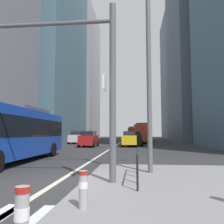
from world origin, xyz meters
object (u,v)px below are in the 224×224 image
object	(u,v)px
city_bus_red_receding	(141,132)
traffic_signal_gantry	(62,65)
city_bus_red_distant	(133,133)
car_oncoming_far	(89,139)
bollard_front	(22,218)
car_oncoming_mid	(77,138)
car_receding_far	(130,139)
city_bus_blue_oncoming	(13,131)
bollard_left	(83,187)
street_lamp_post	(149,48)
car_receding_near	(136,138)

from	to	relation	value
city_bus_red_receding	traffic_signal_gantry	bearing A→B (deg)	-95.66
city_bus_red_distant	car_oncoming_far	xyz separation A→B (m)	(-5.15, -35.98, -0.85)
bollard_front	car_oncoming_far	bearing A→B (deg)	99.66
car_oncoming_mid	car_receding_far	bearing A→B (deg)	-39.68
city_bus_blue_oncoming	car_receding_far	distance (m)	17.64
city_bus_blue_oncoming	car_oncoming_mid	bearing A→B (deg)	95.28
bollard_left	city_bus_red_receding	bearing A→B (deg)	86.84
street_lamp_post	traffic_signal_gantry	bearing A→B (deg)	-146.33
car_oncoming_far	city_bus_red_receding	bearing A→B (deg)	63.23
city_bus_red_receding	car_oncoming_mid	distance (m)	11.77
car_oncoming_far	bollard_left	world-z (taller)	car_oncoming_far
city_bus_red_distant	car_receding_near	bearing A→B (deg)	-88.82
car_oncoming_mid	traffic_signal_gantry	xyz separation A→B (m)	(6.95, -29.18, 3.08)
car_receding_far	car_oncoming_far	xyz separation A→B (m)	(-5.10, -0.78, 0.00)
traffic_signal_gantry	city_bus_red_distant	bearing A→B (deg)	88.21
car_receding_near	car_oncoming_mid	bearing A→B (deg)	153.94
car_oncoming_far	street_lamp_post	distance (m)	20.65
car_receding_near	car_oncoming_far	world-z (taller)	same
city_bus_red_distant	bollard_front	xyz separation A→B (m)	(-0.76, -61.79, -1.19)
car_oncoming_mid	car_oncoming_far	size ratio (longest dim) A/B	0.99
bollard_front	city_bus_red_distant	bearing A→B (deg)	89.30
car_receding_near	car_oncoming_far	bearing A→B (deg)	-149.78
car_receding_near	bollard_left	size ratio (longest dim) A/B	5.55
car_receding_far	car_oncoming_far	distance (m)	5.16
street_lamp_post	city_bus_red_receding	bearing A→B (deg)	89.35
city_bus_red_receding	street_lamp_post	size ratio (longest dim) A/B	1.47
city_bus_red_receding	car_receding_near	size ratio (longest dim) A/B	2.71
bollard_front	bollard_left	size ratio (longest dim) A/B	1.15
car_oncoming_far	bollard_front	distance (m)	26.19
city_bus_blue_oncoming	city_bus_red_receding	distance (m)	30.19
car_receding_far	street_lamp_post	bearing A→B (deg)	-86.20
city_bus_blue_oncoming	city_bus_red_distant	size ratio (longest dim) A/B	0.98
car_receding_far	street_lamp_post	size ratio (longest dim) A/B	0.52
car_receding_far	bollard_left	bearing A→B (deg)	-90.86
city_bus_red_receding	car_receding_far	bearing A→B (deg)	-97.59
traffic_signal_gantry	car_oncoming_mid	bearing A→B (deg)	103.39
city_bus_red_distant	car_receding_far	xyz separation A→B (m)	(-0.05, -35.20, -0.85)
city_bus_blue_oncoming	car_oncoming_far	world-z (taller)	city_bus_blue_oncoming
car_receding_near	car_oncoming_far	xyz separation A→B (m)	(-5.82, -3.39, -0.00)
city_bus_red_receding	traffic_signal_gantry	size ratio (longest dim) A/B	1.96
city_bus_red_receding	car_receding_near	xyz separation A→B (m)	(-0.98, -10.07, -0.85)
car_receding_far	bollard_front	xyz separation A→B (m)	(-0.71, -26.59, -0.34)
city_bus_blue_oncoming	car_receding_near	size ratio (longest dim) A/B	2.62
city_bus_red_receding	street_lamp_post	bearing A→B (deg)	-90.65
car_receding_far	bollard_front	bearing A→B (deg)	-91.53
city_bus_blue_oncoming	street_lamp_post	size ratio (longest dim) A/B	1.42
car_receding_near	traffic_signal_gantry	world-z (taller)	traffic_signal_gantry
traffic_signal_gantry	city_bus_blue_oncoming	bearing A→B (deg)	130.44
car_oncoming_far	city_bus_blue_oncoming	bearing A→B (deg)	-95.16
city_bus_blue_oncoming	car_oncoming_far	xyz separation A→B (m)	(1.41, 15.60, -0.85)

